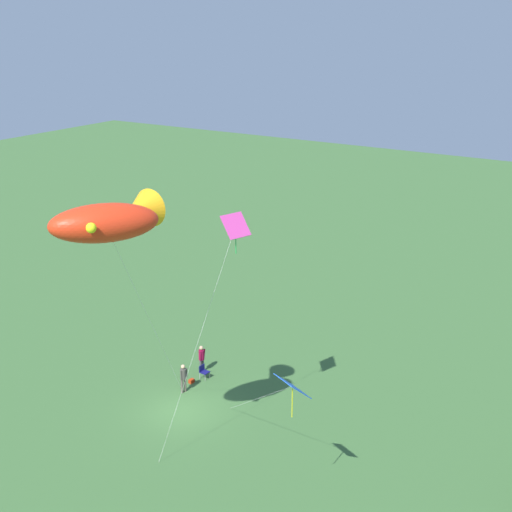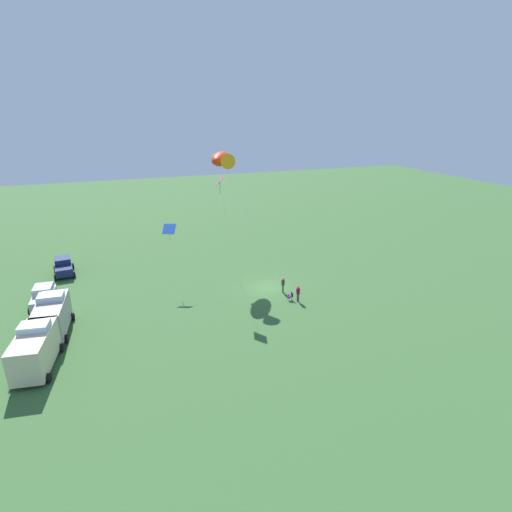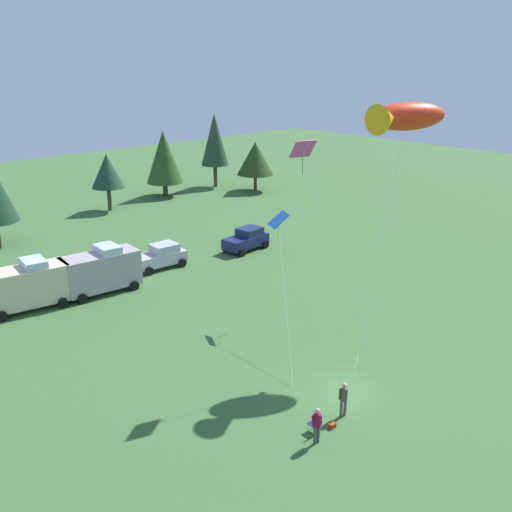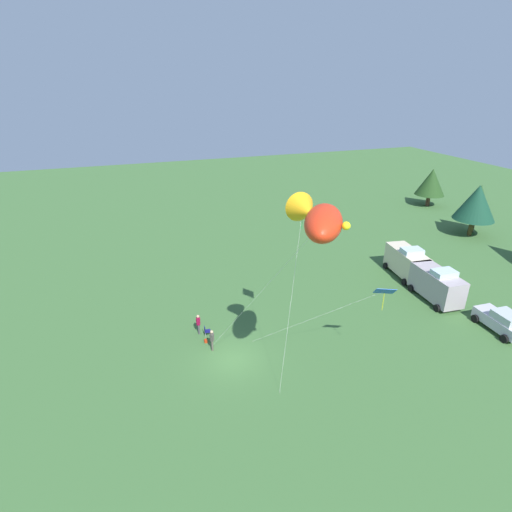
% 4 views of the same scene
% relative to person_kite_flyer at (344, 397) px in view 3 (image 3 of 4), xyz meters
% --- Properties ---
extents(ground_plane, '(160.00, 160.00, 0.00)m').
position_rel_person_kite_flyer_xyz_m(ground_plane, '(1.71, 1.15, -1.02)').
color(ground_plane, '#396130').
extents(person_kite_flyer, '(0.50, 0.41, 1.74)m').
position_rel_person_kite_flyer_xyz_m(person_kite_flyer, '(0.00, 0.00, 0.00)').
color(person_kite_flyer, '#554C42').
rests_on(person_kite_flyer, ground).
extents(folding_chair, '(0.51, 0.51, 0.82)m').
position_rel_person_kite_flyer_xyz_m(folding_chair, '(-1.94, -0.03, -0.53)').
color(folding_chair, '#131459').
rests_on(folding_chair, ground).
extents(person_spectator, '(0.56, 0.35, 1.74)m').
position_rel_person_kite_flyer_xyz_m(person_spectator, '(-2.47, -0.55, 0.00)').
color(person_spectator, '#48474B').
rests_on(person_spectator, ground).
extents(backpack_on_grass, '(0.33, 0.23, 0.22)m').
position_rel_person_kite_flyer_xyz_m(backpack_on_grass, '(-1.10, -0.29, -0.91)').
color(backpack_on_grass, '#B32C0F').
rests_on(backpack_on_grass, ground).
extents(van_camper_beige, '(5.66, 3.22, 3.34)m').
position_rel_person_kite_flyer_xyz_m(van_camper_beige, '(-5.66, 22.26, 0.62)').
color(van_camper_beige, beige).
rests_on(van_camper_beige, ground).
extents(van_motorhome_grey, '(5.55, 2.92, 3.34)m').
position_rel_person_kite_flyer_xyz_m(van_motorhome_grey, '(-0.57, 21.61, 0.62)').
color(van_motorhome_grey, '#A4979B').
rests_on(van_motorhome_grey, ground).
extents(car_silver_compact, '(4.29, 2.39, 1.89)m').
position_rel_person_kite_flyer_xyz_m(car_silver_compact, '(5.38, 23.05, -0.07)').
color(car_silver_compact, '#B5B1BE').
rests_on(car_silver_compact, ground).
extents(car_navy_hatch, '(4.36, 2.57, 1.89)m').
position_rel_person_kite_flyer_xyz_m(car_navy_hatch, '(13.48, 21.86, -0.07)').
color(car_navy_hatch, '#16204D').
rests_on(car_navy_hatch, ground).
extents(treeline_distant, '(60.28, 10.47, 9.19)m').
position_rel_person_kite_flyer_xyz_m(treeline_distant, '(3.68, 40.71, 3.61)').
color(treeline_distant, '#4D3025').
rests_on(treeline_distant, ground).
extents(kite_large_fish, '(11.58, 5.93, 13.75)m').
position_rel_person_kite_flyer_xyz_m(kite_large_fish, '(8.61, 3.76, 11.89)').
color(kite_large_fish, red).
rests_on(kite_large_fish, ground).
extents(kite_diamond_rainbow, '(3.78, 3.12, 12.04)m').
position_rel_person_kite_flyer_xyz_m(kite_diamond_rainbow, '(2.97, 5.63, 10.30)').
color(kite_diamond_rainbow, '#DD409E').
rests_on(kite_diamond_rainbow, ground).
extents(kite_diamond_blue, '(6.70, 8.00, 6.78)m').
position_rel_person_kite_flyer_xyz_m(kite_diamond_blue, '(5.88, 10.34, 5.20)').
color(kite_diamond_blue, blue).
rests_on(kite_diamond_blue, ground).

